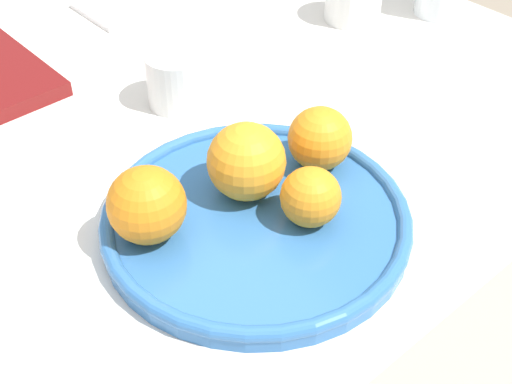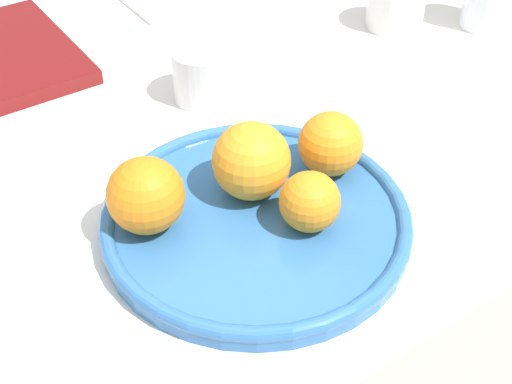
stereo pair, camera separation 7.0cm
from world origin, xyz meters
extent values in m
cube|color=silver|center=(0.00, 0.00, 0.36)|extent=(1.33, 0.96, 0.72)
cylinder|color=#336BAD|center=(0.05, -0.28, 0.73)|extent=(0.31, 0.31, 0.02)
torus|color=#336BAD|center=(0.05, -0.28, 0.73)|extent=(0.32, 0.32, 0.02)
sphere|color=orange|center=(0.07, -0.24, 0.78)|extent=(0.08, 0.08, 0.08)
sphere|color=orange|center=(-0.04, -0.23, 0.77)|extent=(0.08, 0.08, 0.08)
sphere|color=orange|center=(0.09, -0.32, 0.76)|extent=(0.06, 0.06, 0.06)
sphere|color=orange|center=(0.16, -0.26, 0.77)|extent=(0.07, 0.07, 0.07)
cylinder|color=white|center=(0.14, -0.03, 0.75)|extent=(0.08, 0.08, 0.07)
cube|color=white|center=(0.23, 0.24, 0.72)|extent=(0.12, 0.12, 0.01)
camera|label=1|loc=(-0.30, -0.68, 1.22)|focal=50.00mm
camera|label=2|loc=(-0.25, -0.72, 1.22)|focal=50.00mm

